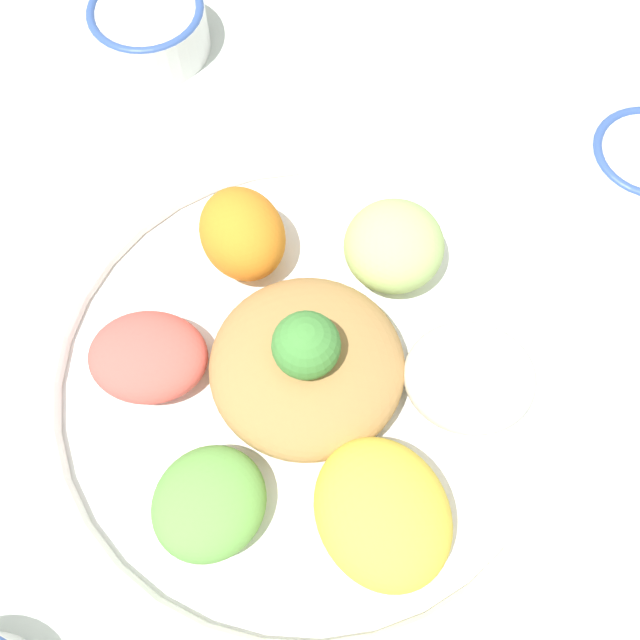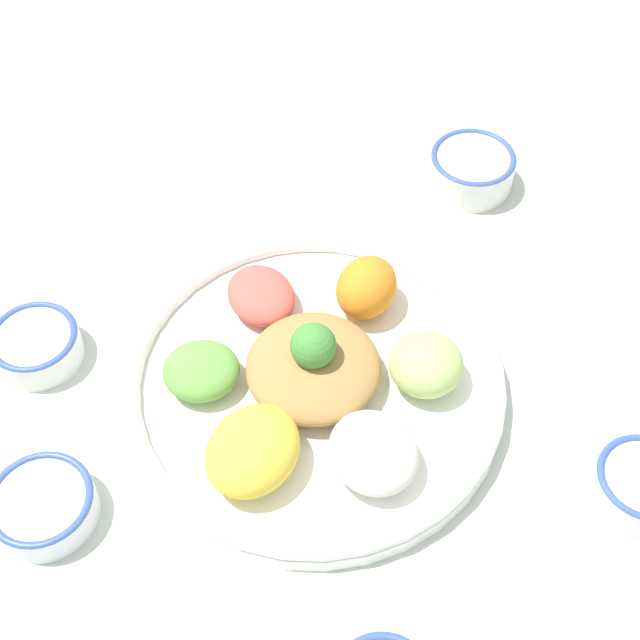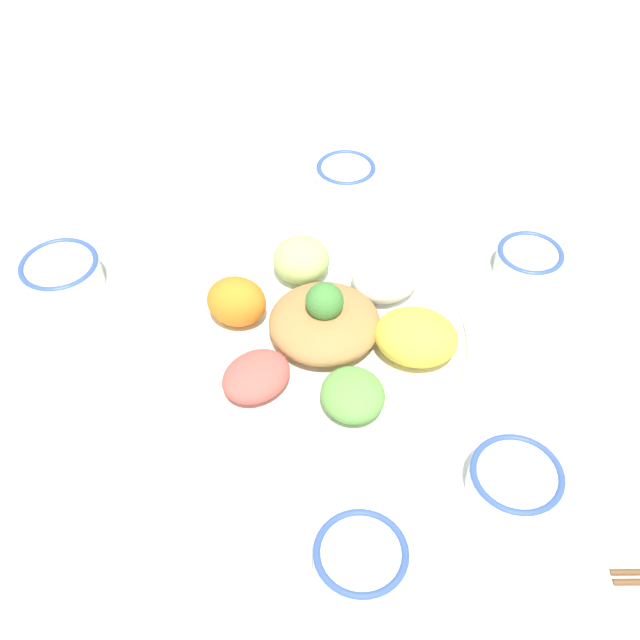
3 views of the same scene
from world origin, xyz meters
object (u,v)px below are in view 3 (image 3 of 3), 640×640
sauce_bowl_dark (529,261)px  sauce_bowl_red (346,176)px  sauce_bowl_far (360,559)px  serving_spoon_main (150,165)px  rice_bowl_plain (62,274)px  rice_bowl_blue (515,480)px  salad_platter (327,331)px

sauce_bowl_dark → sauce_bowl_red: bearing=-45.5°
sauce_bowl_far → serving_spoon_main: sauce_bowl_far is taller
sauce_bowl_red → serving_spoon_main: 0.32m
sauce_bowl_far → rice_bowl_plain: bearing=-53.5°
rice_bowl_blue → sauce_bowl_red: bearing=-80.1°
salad_platter → sauce_bowl_red: salad_platter is taller
rice_bowl_blue → sauce_bowl_far: size_ratio=1.06×
sauce_bowl_red → sauce_bowl_dark: size_ratio=1.02×
sauce_bowl_red → serving_spoon_main: (0.30, -0.10, -0.02)m
sauce_bowl_red → sauce_bowl_dark: 0.31m
salad_platter → sauce_bowl_far: (0.01, 0.30, -0.01)m
sauce_bowl_dark → sauce_bowl_far: size_ratio=0.96×
sauce_bowl_red → rice_bowl_blue: bearing=99.9°
rice_bowl_plain → serving_spoon_main: bearing=-111.2°
rice_bowl_blue → rice_bowl_plain: rice_bowl_plain is taller
rice_bowl_blue → sauce_bowl_dark: size_ratio=1.11×
sauce_bowl_red → rice_bowl_blue: (-0.10, 0.55, -0.00)m
sauce_bowl_red → sauce_bowl_far: 0.62m
sauce_bowl_red → serving_spoon_main: bearing=-18.1°
sauce_bowl_dark → rice_bowl_plain: bearing=-4.5°
rice_bowl_blue → rice_bowl_plain: (0.50, -0.38, 0.01)m
salad_platter → serving_spoon_main: size_ratio=2.85×
salad_platter → serving_spoon_main: (0.23, -0.42, -0.02)m
salad_platter → rice_bowl_plain: 0.37m
sauce_bowl_red → sauce_bowl_far: sauce_bowl_red is taller
rice_bowl_plain → sauce_bowl_far: rice_bowl_plain is taller
sauce_bowl_dark → rice_bowl_plain: 0.63m
sauce_bowl_dark → rice_bowl_plain: size_ratio=0.86×
rice_bowl_blue → sauce_bowl_far: bearing=20.8°
sauce_bowl_dark → serving_spoon_main: sauce_bowl_dark is taller
sauce_bowl_far → serving_spoon_main: bearing=-72.7°
rice_bowl_plain → serving_spoon_main: size_ratio=0.76×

